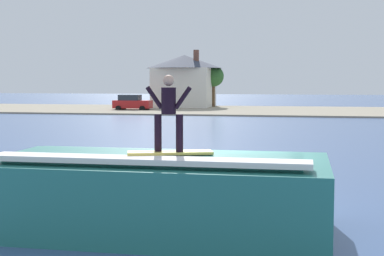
{
  "coord_description": "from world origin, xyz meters",
  "views": [
    {
      "loc": [
        1.57,
        -13.93,
        3.51
      ],
      "look_at": [
        -1.68,
        2.56,
        2.1
      ],
      "focal_mm": 53.19,
      "sensor_mm": 36.0,
      "label": 1
    }
  ],
  "objects_px": {
    "wave_crest": "(160,193)",
    "tree_tall_bare": "(213,77)",
    "surfer": "(169,109)",
    "surfboard": "(170,153)",
    "house_with_chimney": "(184,78)",
    "car_near_shore": "(132,103)"
  },
  "relations": [
    {
      "from": "wave_crest",
      "to": "car_near_shore",
      "type": "distance_m",
      "value": 52.66
    },
    {
      "from": "surfer",
      "to": "wave_crest",
      "type": "bearing_deg",
      "value": 118.74
    },
    {
      "from": "surfboard",
      "to": "tree_tall_bare",
      "type": "distance_m",
      "value": 60.5
    },
    {
      "from": "surfer",
      "to": "car_near_shore",
      "type": "distance_m",
      "value": 53.44
    },
    {
      "from": "car_near_shore",
      "to": "tree_tall_bare",
      "type": "relative_size",
      "value": 0.81
    },
    {
      "from": "surfboard",
      "to": "tree_tall_bare",
      "type": "relative_size",
      "value": 0.36
    },
    {
      "from": "wave_crest",
      "to": "surfer",
      "type": "bearing_deg",
      "value": -61.26
    },
    {
      "from": "surfer",
      "to": "house_with_chimney",
      "type": "distance_m",
      "value": 60.5
    },
    {
      "from": "surfboard",
      "to": "wave_crest",
      "type": "bearing_deg",
      "value": 122.29
    },
    {
      "from": "house_with_chimney",
      "to": "tree_tall_bare",
      "type": "bearing_deg",
      "value": 10.37
    },
    {
      "from": "house_with_chimney",
      "to": "tree_tall_bare",
      "type": "xyz_separation_m",
      "value": [
        3.65,
        0.67,
        0.23
      ]
    },
    {
      "from": "wave_crest",
      "to": "tree_tall_bare",
      "type": "relative_size",
      "value": 1.42
    },
    {
      "from": "house_with_chimney",
      "to": "wave_crest",
      "type": "bearing_deg",
      "value": -78.61
    },
    {
      "from": "tree_tall_bare",
      "to": "car_near_shore",
      "type": "bearing_deg",
      "value": -131.27
    },
    {
      "from": "surfboard",
      "to": "car_near_shore",
      "type": "distance_m",
      "value": 53.36
    },
    {
      "from": "car_near_shore",
      "to": "house_with_chimney",
      "type": "distance_m",
      "value": 9.95
    },
    {
      "from": "wave_crest",
      "to": "tree_tall_bare",
      "type": "bearing_deg",
      "value": 97.84
    },
    {
      "from": "wave_crest",
      "to": "house_with_chimney",
      "type": "bearing_deg",
      "value": 101.39
    },
    {
      "from": "wave_crest",
      "to": "car_near_shore",
      "type": "bearing_deg",
      "value": 107.91
    },
    {
      "from": "surfer",
      "to": "house_with_chimney",
      "type": "xyz_separation_m",
      "value": [
        -12.17,
        59.26,
        0.87
      ]
    },
    {
      "from": "surfer",
      "to": "tree_tall_bare",
      "type": "bearing_deg",
      "value": 98.09
    },
    {
      "from": "surfboard",
      "to": "surfer",
      "type": "bearing_deg",
      "value": -103.35
    }
  ]
}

